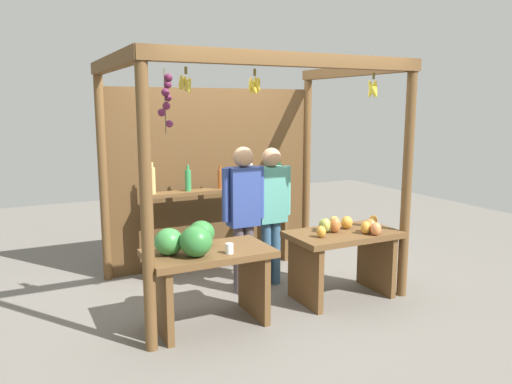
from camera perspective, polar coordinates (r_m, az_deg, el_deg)
ground_plane at (r=5.65m, az=-0.88°, el=-10.70°), size 12.00×12.00×0.00m
market_stall at (r=5.70m, az=-2.84°, el=4.17°), size 2.80×2.01×2.43m
fruit_counter_left at (r=4.53m, az=-6.15°, el=-7.75°), size 1.13×0.66×0.97m
fruit_counter_right at (r=5.27m, az=9.90°, el=-6.24°), size 1.13×0.66×0.86m
bottle_shelf_unit at (r=6.05m, az=-4.06°, el=-1.69°), size 1.80×0.22×1.36m
vendor_man at (r=5.25m, az=-1.44°, el=-1.69°), size 0.48×0.21×1.56m
vendor_woman at (r=5.48m, az=1.73°, el=-1.41°), size 0.48×0.21×1.53m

